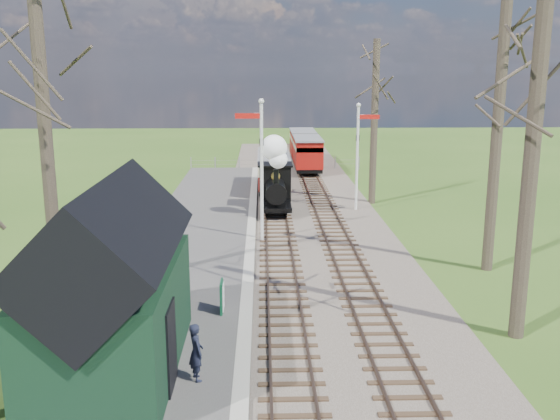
{
  "coord_description": "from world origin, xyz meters",
  "views": [
    {
      "loc": [
        -0.67,
        -10.28,
        7.42
      ],
      "look_at": [
        0.06,
        15.36,
        1.6
      ],
      "focal_mm": 40.0,
      "sensor_mm": 36.0,
      "label": 1
    }
  ],
  "objects_px": {
    "red_carriage_a": "(308,154)",
    "locomotive": "(275,179)",
    "station_shed": "(112,289)",
    "red_carriage_b": "(303,145)",
    "sign_board": "(222,297)",
    "person": "(196,352)",
    "bench": "(142,379)",
    "semaphore_near": "(260,160)",
    "coach": "(273,170)",
    "semaphore_far": "(359,149)"
  },
  "relations": [
    {
      "from": "locomotive",
      "to": "sign_board",
      "type": "distance_m",
      "value": 13.88
    },
    {
      "from": "coach",
      "to": "sign_board",
      "type": "distance_m",
      "value": 19.86
    },
    {
      "from": "coach",
      "to": "bench",
      "type": "relative_size",
      "value": 4.65
    },
    {
      "from": "semaphore_near",
      "to": "bench",
      "type": "bearing_deg",
      "value": -101.24
    },
    {
      "from": "red_carriage_a",
      "to": "red_carriage_b",
      "type": "distance_m",
      "value": 5.5
    },
    {
      "from": "sign_board",
      "to": "semaphore_near",
      "type": "bearing_deg",
      "value": 82.25
    },
    {
      "from": "semaphore_near",
      "to": "sign_board",
      "type": "bearing_deg",
      "value": -97.75
    },
    {
      "from": "coach",
      "to": "red_carriage_b",
      "type": "bearing_deg",
      "value": 78.34
    },
    {
      "from": "semaphore_near",
      "to": "locomotive",
      "type": "relative_size",
      "value": 1.52
    },
    {
      "from": "locomotive",
      "to": "red_carriage_b",
      "type": "distance_m",
      "value": 18.85
    },
    {
      "from": "person",
      "to": "sign_board",
      "type": "bearing_deg",
      "value": -26.74
    },
    {
      "from": "locomotive",
      "to": "coach",
      "type": "relative_size",
      "value": 0.62
    },
    {
      "from": "red_carriage_b",
      "to": "bench",
      "type": "relative_size",
      "value": 3.46
    },
    {
      "from": "sign_board",
      "to": "bench",
      "type": "xyz_separation_m",
      "value": [
        -1.5,
        -4.87,
        -0.13
      ]
    },
    {
      "from": "station_shed",
      "to": "red_carriage_a",
      "type": "distance_m",
      "value": 31.2
    },
    {
      "from": "station_shed",
      "to": "locomotive",
      "type": "bearing_deg",
      "value": 76.06
    },
    {
      "from": "sign_board",
      "to": "person",
      "type": "height_order",
      "value": "person"
    },
    {
      "from": "station_shed",
      "to": "red_carriage_a",
      "type": "bearing_deg",
      "value": 77.23
    },
    {
      "from": "station_shed",
      "to": "red_carriage_b",
      "type": "distance_m",
      "value": 36.59
    },
    {
      "from": "semaphore_far",
      "to": "station_shed",
      "type": "bearing_deg",
      "value": -115.72
    },
    {
      "from": "locomotive",
      "to": "bench",
      "type": "relative_size",
      "value": 2.91
    },
    {
      "from": "bench",
      "to": "semaphore_near",
      "type": "bearing_deg",
      "value": 78.76
    },
    {
      "from": "station_shed",
      "to": "semaphore_near",
      "type": "xyz_separation_m",
      "value": [
        3.53,
        12.0,
        1.35
      ]
    },
    {
      "from": "sign_board",
      "to": "person",
      "type": "distance_m",
      "value": 4.24
    },
    {
      "from": "red_carriage_a",
      "to": "sign_board",
      "type": "height_order",
      "value": "red_carriage_a"
    },
    {
      "from": "semaphore_near",
      "to": "red_carriage_a",
      "type": "bearing_deg",
      "value": 79.63
    },
    {
      "from": "red_carriage_a",
      "to": "coach",
      "type": "bearing_deg",
      "value": -110.11
    },
    {
      "from": "semaphore_near",
      "to": "red_carriage_b",
      "type": "distance_m",
      "value": 24.25
    },
    {
      "from": "semaphore_far",
      "to": "person",
      "type": "xyz_separation_m",
      "value": [
        -6.63,
        -18.65,
        -2.44
      ]
    },
    {
      "from": "station_shed",
      "to": "person",
      "type": "bearing_deg",
      "value": -17.76
    },
    {
      "from": "red_carriage_b",
      "to": "bench",
      "type": "distance_m",
      "value": 37.72
    },
    {
      "from": "locomotive",
      "to": "person",
      "type": "xyz_separation_m",
      "value": [
        -2.25,
        -17.92,
        -1.0
      ]
    },
    {
      "from": "station_shed",
      "to": "red_carriage_b",
      "type": "relative_size",
      "value": 1.29
    },
    {
      "from": "red_carriage_a",
      "to": "red_carriage_b",
      "type": "height_order",
      "value": "same"
    },
    {
      "from": "red_carriage_b",
      "to": "sign_board",
      "type": "distance_m",
      "value": 32.68
    },
    {
      "from": "bench",
      "to": "person",
      "type": "distance_m",
      "value": 1.37
    },
    {
      "from": "semaphore_near",
      "to": "locomotive",
      "type": "height_order",
      "value": "semaphore_near"
    },
    {
      "from": "red_carriage_a",
      "to": "bench",
      "type": "relative_size",
      "value": 3.46
    },
    {
      "from": "red_carriage_a",
      "to": "sign_board",
      "type": "distance_m",
      "value": 27.25
    },
    {
      "from": "red_carriage_a",
      "to": "semaphore_near",
      "type": "bearing_deg",
      "value": -100.37
    },
    {
      "from": "coach",
      "to": "red_carriage_a",
      "type": "height_order",
      "value": "red_carriage_a"
    },
    {
      "from": "locomotive",
      "to": "sign_board",
      "type": "height_order",
      "value": "locomotive"
    },
    {
      "from": "red_carriage_a",
      "to": "person",
      "type": "distance_m",
      "value": 31.46
    },
    {
      "from": "person",
      "to": "semaphore_far",
      "type": "bearing_deg",
      "value": -41.66
    },
    {
      "from": "semaphore_near",
      "to": "person",
      "type": "height_order",
      "value": "semaphore_near"
    },
    {
      "from": "station_shed",
      "to": "locomotive",
      "type": "xyz_separation_m",
      "value": [
        4.29,
        17.26,
        -0.36
      ]
    },
    {
      "from": "red_carriage_b",
      "to": "locomotive",
      "type": "bearing_deg",
      "value": -97.97
    },
    {
      "from": "red_carriage_a",
      "to": "locomotive",
      "type": "bearing_deg",
      "value": -101.23
    },
    {
      "from": "person",
      "to": "coach",
      "type": "bearing_deg",
      "value": -27.47
    },
    {
      "from": "station_shed",
      "to": "semaphore_far",
      "type": "xyz_separation_m",
      "value": [
        8.67,
        18.0,
        1.08
      ]
    }
  ]
}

